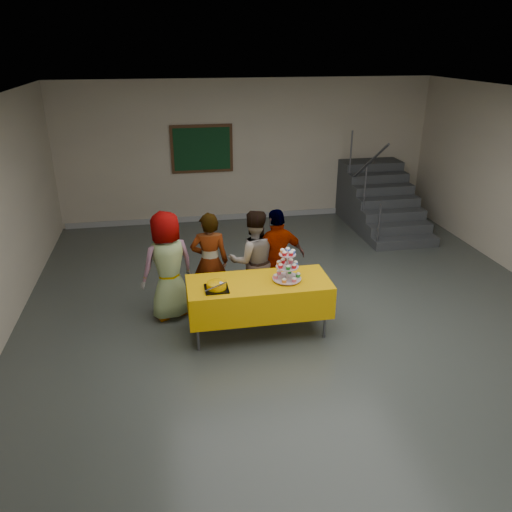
{
  "coord_description": "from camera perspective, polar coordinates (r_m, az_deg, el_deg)",
  "views": [
    {
      "loc": [
        -1.77,
        -5.56,
        3.65
      ],
      "look_at": [
        -0.67,
        0.4,
        1.05
      ],
      "focal_mm": 35.0,
      "sensor_mm": 36.0,
      "label": 1
    }
  ],
  "objects": [
    {
      "name": "schoolchild_b",
      "position": [
        7.2,
        -5.3,
        -0.7
      ],
      "size": [
        0.58,
        0.41,
        1.49
      ],
      "primitive_type": "imported",
      "rotation": [
        0.0,
        0.0,
        3.05
      ],
      "color": "#5D5C66",
      "rests_on": "ground"
    },
    {
      "name": "staircase",
      "position": [
        11.13,
        13.79,
        6.01
      ],
      "size": [
        1.3,
        2.4,
        2.04
      ],
      "color": "#424447",
      "rests_on": "ground"
    },
    {
      "name": "bear_cake",
      "position": [
        6.33,
        -4.55,
        -3.34
      ],
      "size": [
        0.32,
        0.36,
        0.12
      ],
      "color": "black",
      "rests_on": "bake_table"
    },
    {
      "name": "cupcake_stand",
      "position": [
        6.5,
        3.58,
        -1.31
      ],
      "size": [
        0.38,
        0.38,
        0.44
      ],
      "color": "silver",
      "rests_on": "bake_table"
    },
    {
      "name": "room_shell",
      "position": [
        6.05,
        6.98,
        8.48
      ],
      "size": [
        10.0,
        10.04,
        3.02
      ],
      "color": "#4C514C",
      "rests_on": "ground"
    },
    {
      "name": "schoolchild_d",
      "position": [
        7.26,
        2.43,
        -0.33
      ],
      "size": [
        0.94,
        0.56,
        1.51
      ],
      "primitive_type": "imported",
      "rotation": [
        0.0,
        0.0,
        3.37
      ],
      "color": "slate",
      "rests_on": "ground"
    },
    {
      "name": "schoolchild_a",
      "position": [
        7.06,
        -10.03,
        -1.12
      ],
      "size": [
        0.9,
        0.77,
        1.57
      ],
      "primitive_type": "imported",
      "rotation": [
        0.0,
        0.0,
        3.56
      ],
      "color": "slate",
      "rests_on": "ground"
    },
    {
      "name": "schoolchild_c",
      "position": [
        7.21,
        -0.29,
        -0.48
      ],
      "size": [
        0.75,
        0.59,
        1.51
      ],
      "primitive_type": "imported",
      "rotation": [
        0.0,
        0.0,
        3.16
      ],
      "color": "slate",
      "rests_on": "ground"
    },
    {
      "name": "noticeboard",
      "position": [
        10.75,
        -6.2,
        12.07
      ],
      "size": [
        1.3,
        0.05,
        1.0
      ],
      "color": "#472B16",
      "rests_on": "ground"
    },
    {
      "name": "bake_table",
      "position": [
        6.64,
        0.31,
        -4.59
      ],
      "size": [
        1.88,
        0.78,
        0.77
      ],
      "color": "#595960",
      "rests_on": "ground"
    }
  ]
}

